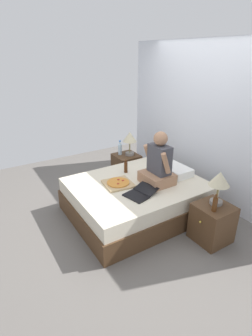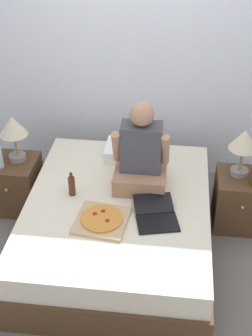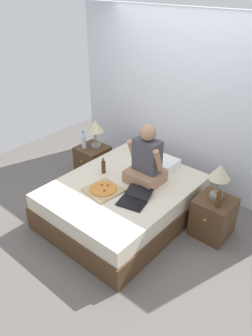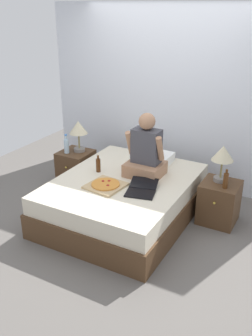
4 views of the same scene
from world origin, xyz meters
name	(u,v)px [view 1 (image 1 of 4)]	position (x,y,z in m)	size (l,w,h in m)	color
ground_plane	(136,212)	(0.00, 0.00, 0.00)	(5.76, 5.76, 0.00)	#66605B
wall_back	(205,123)	(0.00, 1.33, 1.25)	(3.76, 0.12, 2.50)	silver
bed	(136,198)	(0.00, 0.00, 0.26)	(1.56, 1.95, 0.52)	#4C331E
nightstand_left	(126,167)	(-1.06, 0.48, 0.26)	(0.44, 0.47, 0.52)	#4C331E
lamp_on_left_nightstand	(130,138)	(-1.02, 0.53, 0.84)	(0.26, 0.26, 0.45)	gray
water_bottle	(120,149)	(-1.14, 0.39, 0.63)	(0.07, 0.07, 0.28)	silver
nightstand_right	(212,223)	(1.06, 0.48, 0.26)	(0.44, 0.47, 0.52)	#4C331E
lamp_on_right_nightstand	(219,181)	(1.03, 0.53, 0.84)	(0.26, 0.26, 0.45)	gray
beer_bottle	(215,204)	(1.13, 0.38, 0.61)	(0.06, 0.06, 0.23)	#512D14
pillow	(175,170)	(0.06, 0.69, 0.58)	(0.52, 0.34, 0.12)	white
person_seated	(158,165)	(0.16, 0.26, 0.81)	(0.47, 0.40, 0.78)	#A37556
laptop	(139,194)	(0.33, -0.18, 0.54)	(0.41, 0.48, 0.07)	black
pizza_box	(118,183)	(-0.09, -0.27, 0.54)	(0.44, 0.44, 0.05)	tan
beer_bottle_on_bed	(126,167)	(-0.39, 0.05, 0.61)	(0.06, 0.06, 0.22)	#4C2811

